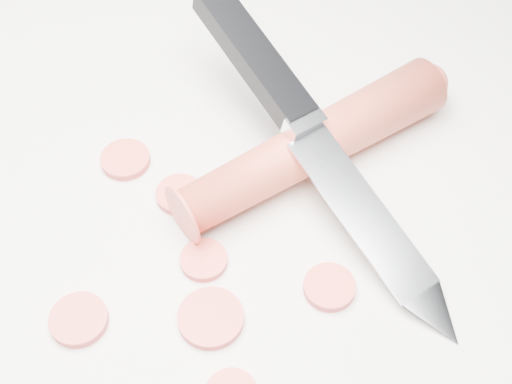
% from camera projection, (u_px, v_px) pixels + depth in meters
% --- Properties ---
extents(ground, '(2.40, 2.40, 0.00)m').
position_uv_depth(ground, '(217.00, 229.00, 0.46)').
color(ground, silver).
rests_on(ground, ground).
extents(carrot, '(0.14, 0.19, 0.04)m').
position_uv_depth(carrot, '(313.00, 145.00, 0.48)').
color(carrot, red).
rests_on(carrot, ground).
extents(carrot_slice_0, '(0.03, 0.03, 0.01)m').
position_uv_depth(carrot_slice_0, '(79.00, 320.00, 0.42)').
color(carrot_slice_0, '#E14334').
rests_on(carrot_slice_0, ground).
extents(carrot_slice_1, '(0.04, 0.04, 0.01)m').
position_uv_depth(carrot_slice_1, '(211.00, 318.00, 0.42)').
color(carrot_slice_1, '#E14334').
rests_on(carrot_slice_1, ground).
extents(carrot_slice_2, '(0.03, 0.03, 0.01)m').
position_uv_depth(carrot_slice_2, '(179.00, 194.00, 0.47)').
color(carrot_slice_2, '#E14334').
rests_on(carrot_slice_2, ground).
extents(carrot_slice_3, '(0.03, 0.03, 0.01)m').
position_uv_depth(carrot_slice_3, '(204.00, 260.00, 0.44)').
color(carrot_slice_3, '#E14334').
rests_on(carrot_slice_3, ground).
extents(carrot_slice_4, '(0.03, 0.03, 0.01)m').
position_uv_depth(carrot_slice_4, '(329.00, 287.00, 0.43)').
color(carrot_slice_4, '#E14334').
rests_on(carrot_slice_4, ground).
extents(carrot_slice_5, '(0.03, 0.03, 0.01)m').
position_uv_depth(carrot_slice_5, '(125.00, 160.00, 0.49)').
color(carrot_slice_5, '#E14334').
rests_on(carrot_slice_5, ground).
extents(kitchen_knife, '(0.26, 0.18, 0.08)m').
position_uv_depth(kitchen_knife, '(319.00, 141.00, 0.45)').
color(kitchen_knife, silver).
rests_on(kitchen_knife, ground).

